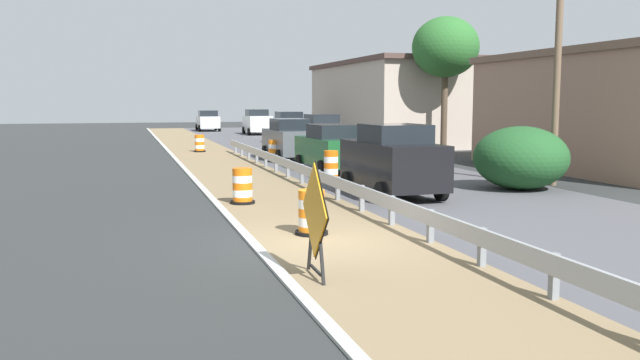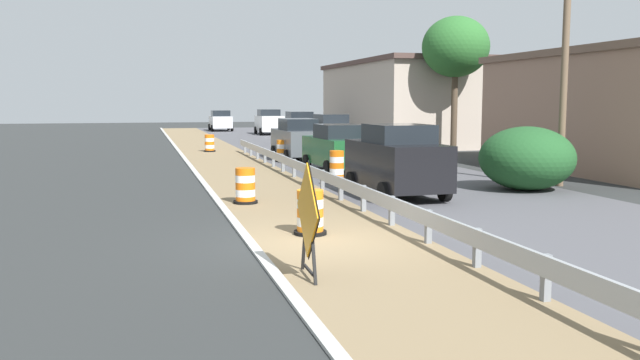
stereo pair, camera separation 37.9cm
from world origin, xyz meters
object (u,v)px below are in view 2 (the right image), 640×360
object	(u,v)px
car_lead_far_lane	(297,139)
traffic_barrel_farther	(210,144)
car_trailing_near_lane	(269,122)
utility_pole_near	(565,51)
traffic_barrel_close	(245,187)
car_distant_a	(332,133)
car_distant_b	(220,121)
car_mid_far_lane	(300,128)
traffic_barrel_nearest	(310,214)
warning_sign_diamond	(308,215)
car_trailing_far_lane	(396,160)
car_lead_near_lane	(338,148)
traffic_barrel_far	(283,152)
traffic_barrel_mid	(337,167)

from	to	relation	value
car_lead_far_lane	traffic_barrel_farther	bearing A→B (deg)	28.47
car_trailing_near_lane	utility_pole_near	world-z (taller)	utility_pole_near
traffic_barrel_close	car_lead_far_lane	distance (m)	14.17
car_distant_a	car_distant_b	bearing A→B (deg)	-175.72
traffic_barrel_farther	car_distant_b	bearing A→B (deg)	82.02
car_mid_far_lane	car_distant_b	size ratio (longest dim) A/B	0.97
car_trailing_near_lane	traffic_barrel_nearest	bearing A→B (deg)	-8.42
traffic_barrel_close	car_distant_b	bearing A→B (deg)	84.21
traffic_barrel_farther	car_lead_far_lane	bearing A→B (deg)	-60.86
warning_sign_diamond	car_trailing_far_lane	size ratio (longest dim) A/B	0.45
utility_pole_near	car_lead_far_lane	bearing A→B (deg)	117.68
traffic_barrel_close	car_lead_near_lane	size ratio (longest dim) A/B	0.23
utility_pole_near	car_distant_b	bearing A→B (deg)	97.90
car_mid_far_lane	traffic_barrel_far	bearing A→B (deg)	-16.20
car_trailing_near_lane	car_trailing_far_lane	xyz separation A→B (m)	(-3.33, -38.55, 0.01)
car_lead_far_lane	car_distant_b	xyz separation A→B (m)	(0.10, 33.47, -0.02)
car_mid_far_lane	car_trailing_far_lane	size ratio (longest dim) A/B	0.96
traffic_barrel_far	car_distant_a	distance (m)	6.72
traffic_barrel_farther	car_distant_b	distance (m)	27.16
traffic_barrel_far	car_distant_b	world-z (taller)	car_distant_b
car_distant_b	utility_pole_near	distance (m)	46.34
car_trailing_near_lane	car_lead_far_lane	size ratio (longest dim) A/B	0.98
traffic_barrel_mid	car_distant_a	xyz separation A→B (m)	(3.68, 13.45, 0.58)
traffic_barrel_far	car_distant_a	bearing A→B (deg)	53.14
warning_sign_diamond	car_trailing_near_lane	xyz separation A→B (m)	(8.28, 47.10, 0.04)
traffic_barrel_nearest	traffic_barrel_mid	world-z (taller)	traffic_barrel_mid
warning_sign_diamond	car_lead_far_lane	xyz separation A→B (m)	(4.87, 21.65, -0.03)
car_trailing_far_lane	utility_pole_near	bearing A→B (deg)	-83.75
car_distant_b	traffic_barrel_nearest	bearing A→B (deg)	176.01
car_lead_far_lane	traffic_barrel_nearest	bearing A→B (deg)	167.06
car_lead_near_lane	utility_pole_near	size ratio (longest dim) A/B	0.51
traffic_barrel_mid	car_distant_b	distance (m)	42.13
car_lead_near_lane	car_distant_a	size ratio (longest dim) A/B	1.05
car_trailing_far_lane	traffic_barrel_far	bearing A→B (deg)	3.22
warning_sign_diamond	traffic_barrel_far	bearing A→B (deg)	-98.89
car_trailing_near_lane	car_distant_b	bearing A→B (deg)	-156.42
traffic_barrel_mid	car_lead_far_lane	size ratio (longest dim) A/B	0.24
car_trailing_far_lane	car_distant_a	xyz separation A→B (m)	(3.09, 17.91, -0.03)
traffic_barrel_mid	car_lead_far_lane	xyz separation A→B (m)	(0.51, 8.65, 0.53)
warning_sign_diamond	traffic_barrel_farther	distance (m)	28.27
car_mid_far_lane	car_distant_b	distance (m)	21.37
car_distant_b	traffic_barrel_mid	bearing A→B (deg)	179.67
utility_pole_near	traffic_barrel_mid	bearing A→B (deg)	152.35
traffic_barrel_close	car_trailing_far_lane	distance (m)	4.78
warning_sign_diamond	traffic_barrel_nearest	xyz separation A→B (m)	(0.92, 3.46, -0.61)
car_lead_far_lane	car_mid_far_lane	size ratio (longest dim) A/B	1.10
car_lead_near_lane	car_distant_a	world-z (taller)	car_distant_a
traffic_barrel_far	car_mid_far_lane	world-z (taller)	car_mid_far_lane
car_lead_near_lane	utility_pole_near	distance (m)	9.48
traffic_barrel_farther	car_lead_far_lane	size ratio (longest dim) A/B	0.21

